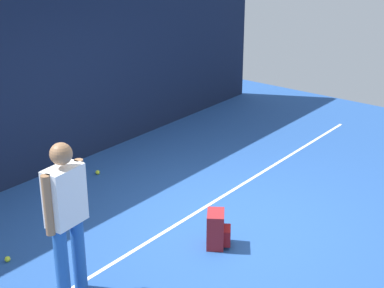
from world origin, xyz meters
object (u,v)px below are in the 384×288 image
object	(u,v)px
tennis_player	(66,212)
backpack	(217,230)
tennis_ball_by_fence	(7,259)
tennis_ball_near_player	(98,172)

from	to	relation	value
tennis_player	backpack	xyz separation A→B (m)	(1.71, -0.60, -0.76)
tennis_player	backpack	world-z (taller)	tennis_player
backpack	tennis_ball_by_fence	xyz separation A→B (m)	(-1.76, 1.66, -0.18)
backpack	tennis_ball_near_player	bearing A→B (deg)	44.16
tennis_player	backpack	distance (m)	1.96
tennis_player	tennis_ball_near_player	bearing A→B (deg)	-143.05
tennis_player	backpack	bearing A→B (deg)	155.52
backpack	tennis_player	bearing A→B (deg)	126.18
tennis_player	tennis_ball_near_player	xyz separation A→B (m)	(2.24, 2.02, -0.93)
tennis_player	tennis_ball_by_fence	bearing A→B (deg)	-92.26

